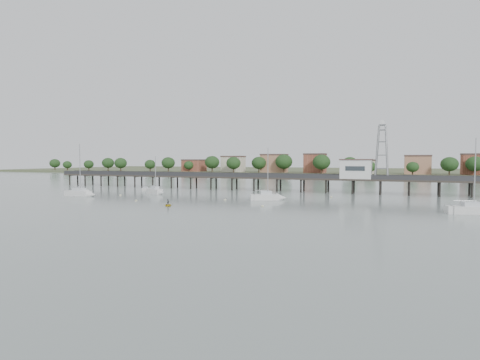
{
  "coord_description": "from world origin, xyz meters",
  "views": [
    {
      "loc": [
        35.69,
        -51.6,
        9.28
      ],
      "look_at": [
        -1.45,
        42.0,
        4.0
      ],
      "focal_mm": 30.0,
      "sensor_mm": 36.0,
      "label": 1
    }
  ],
  "objects_px": {
    "yellow_dinghy": "(168,206)",
    "white_tender": "(147,189)",
    "pier": "(267,178)",
    "sailboat_a": "(83,194)",
    "sailboat_b": "(157,192)",
    "sailboat_d": "(479,210)",
    "sailboat_c": "(271,197)",
    "lattice_tower": "(382,152)"
  },
  "relations": [
    {
      "from": "yellow_dinghy",
      "to": "white_tender",
      "type": "bearing_deg",
      "value": 95.1
    },
    {
      "from": "pier",
      "to": "sailboat_a",
      "type": "distance_m",
      "value": 50.32
    },
    {
      "from": "sailboat_b",
      "to": "white_tender",
      "type": "relative_size",
      "value": 3.14
    },
    {
      "from": "sailboat_d",
      "to": "sailboat_b",
      "type": "height_order",
      "value": "sailboat_d"
    },
    {
      "from": "pier",
      "to": "yellow_dinghy",
      "type": "xyz_separation_m",
      "value": [
        -6.63,
        -43.58,
        -3.79
      ]
    },
    {
      "from": "sailboat_d",
      "to": "yellow_dinghy",
      "type": "xyz_separation_m",
      "value": [
        -55.14,
        -9.44,
        -0.64
      ]
    },
    {
      "from": "sailboat_a",
      "to": "sailboat_b",
      "type": "distance_m",
      "value": 18.18
    },
    {
      "from": "sailboat_a",
      "to": "pier",
      "type": "bearing_deg",
      "value": 43.7
    },
    {
      "from": "sailboat_c",
      "to": "sailboat_b",
      "type": "bearing_deg",
      "value": 149.65
    },
    {
      "from": "lattice_tower",
      "to": "sailboat_b",
      "type": "height_order",
      "value": "lattice_tower"
    },
    {
      "from": "sailboat_b",
      "to": "white_tender",
      "type": "height_order",
      "value": "sailboat_b"
    },
    {
      "from": "sailboat_a",
      "to": "sailboat_d",
      "type": "xyz_separation_m",
      "value": [
        86.18,
        -0.94,
        0.0
      ]
    },
    {
      "from": "sailboat_d",
      "to": "yellow_dinghy",
      "type": "relative_size",
      "value": 5.35
    },
    {
      "from": "sailboat_b",
      "to": "yellow_dinghy",
      "type": "bearing_deg",
      "value": -29.49
    },
    {
      "from": "sailboat_d",
      "to": "sailboat_c",
      "type": "relative_size",
      "value": 1.09
    },
    {
      "from": "pier",
      "to": "yellow_dinghy",
      "type": "distance_m",
      "value": 44.24
    },
    {
      "from": "sailboat_c",
      "to": "white_tender",
      "type": "xyz_separation_m",
      "value": [
        -41.6,
        12.01,
        -0.25
      ]
    },
    {
      "from": "sailboat_b",
      "to": "sailboat_c",
      "type": "height_order",
      "value": "sailboat_c"
    },
    {
      "from": "white_tender",
      "to": "sailboat_a",
      "type": "bearing_deg",
      "value": -106.7
    },
    {
      "from": "sailboat_d",
      "to": "white_tender",
      "type": "height_order",
      "value": "sailboat_d"
    },
    {
      "from": "lattice_tower",
      "to": "yellow_dinghy",
      "type": "height_order",
      "value": "lattice_tower"
    },
    {
      "from": "sailboat_a",
      "to": "white_tender",
      "type": "distance_m",
      "value": 20.94
    },
    {
      "from": "lattice_tower",
      "to": "sailboat_d",
      "type": "bearing_deg",
      "value": -63.52
    },
    {
      "from": "sailboat_b",
      "to": "yellow_dinghy",
      "type": "distance_m",
      "value": 28.2
    },
    {
      "from": "lattice_tower",
      "to": "sailboat_a",
      "type": "relative_size",
      "value": 1.12
    },
    {
      "from": "lattice_tower",
      "to": "yellow_dinghy",
      "type": "bearing_deg",
      "value": -131.18
    },
    {
      "from": "sailboat_a",
      "to": "white_tender",
      "type": "relative_size",
      "value": 4.14
    },
    {
      "from": "pier",
      "to": "sailboat_d",
      "type": "distance_m",
      "value": 59.41
    },
    {
      "from": "pier",
      "to": "sailboat_c",
      "type": "height_order",
      "value": "sailboat_c"
    },
    {
      "from": "sailboat_d",
      "to": "sailboat_a",
      "type": "bearing_deg",
      "value": 166.67
    },
    {
      "from": "lattice_tower",
      "to": "sailboat_a",
      "type": "height_order",
      "value": "lattice_tower"
    },
    {
      "from": "lattice_tower",
      "to": "yellow_dinghy",
      "type": "xyz_separation_m",
      "value": [
        -38.13,
        -43.58,
        -11.1
      ]
    },
    {
      "from": "sailboat_b",
      "to": "yellow_dinghy",
      "type": "height_order",
      "value": "sailboat_b"
    },
    {
      "from": "pier",
      "to": "sailboat_c",
      "type": "relative_size",
      "value": 12.1
    },
    {
      "from": "sailboat_a",
      "to": "yellow_dinghy",
      "type": "relative_size",
      "value": 5.45
    },
    {
      "from": "pier",
      "to": "sailboat_b",
      "type": "xyz_separation_m",
      "value": [
        -23.92,
        -21.31,
        -3.14
      ]
    },
    {
      "from": "sailboat_d",
      "to": "lattice_tower",
      "type": "bearing_deg",
      "value": 103.78
    },
    {
      "from": "sailboat_d",
      "to": "yellow_dinghy",
      "type": "bearing_deg",
      "value": 177.01
    },
    {
      "from": "white_tender",
      "to": "sailboat_c",
      "type": "bearing_deg",
      "value": -19.23
    },
    {
      "from": "sailboat_b",
      "to": "sailboat_c",
      "type": "xyz_separation_m",
      "value": [
        32.76,
        -3.54,
        -0.01
      ]
    },
    {
      "from": "yellow_dinghy",
      "to": "sailboat_b",
      "type": "bearing_deg",
      "value": 92.55
    },
    {
      "from": "sailboat_a",
      "to": "white_tender",
      "type": "bearing_deg",
      "value": 78.74
    }
  ]
}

